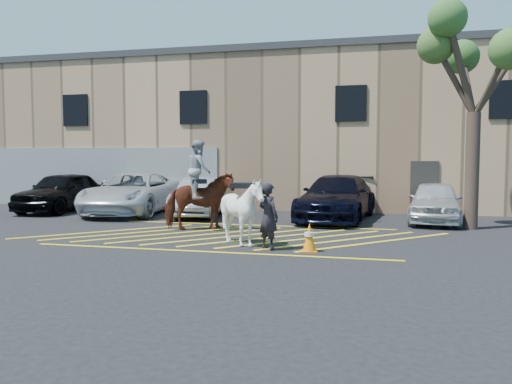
% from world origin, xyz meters
% --- Properties ---
extents(ground, '(90.00, 90.00, 0.00)m').
position_xyz_m(ground, '(0.00, 0.00, 0.00)').
color(ground, black).
rests_on(ground, ground).
extents(car_black_suv, '(2.17, 5.09, 1.72)m').
position_xyz_m(car_black_suv, '(-9.27, 4.70, 0.86)').
color(car_black_suv, black).
rests_on(car_black_suv, ground).
extents(car_white_pickup, '(3.35, 6.34, 1.70)m').
position_xyz_m(car_white_pickup, '(-5.79, 4.56, 0.85)').
color(car_white_pickup, silver).
rests_on(car_white_pickup, ground).
extents(car_silver_sedan, '(2.10, 4.81, 1.54)m').
position_xyz_m(car_silver_sedan, '(-2.71, 4.51, 0.77)').
color(car_silver_sedan, '#9396A1').
rests_on(car_silver_sedan, ground).
extents(car_blue_suv, '(3.03, 5.98, 1.67)m').
position_xyz_m(car_blue_suv, '(2.65, 4.54, 0.83)').
color(car_blue_suv, black).
rests_on(car_blue_suv, ground).
extents(car_white_suv, '(2.27, 4.57, 1.50)m').
position_xyz_m(car_white_suv, '(6.16, 4.50, 0.75)').
color(car_white_suv, silver).
rests_on(car_white_suv, ground).
extents(handler, '(0.74, 0.68, 1.71)m').
position_xyz_m(handler, '(1.43, -2.13, 0.85)').
color(handler, black).
rests_on(handler, ground).
extents(warehouse, '(32.42, 10.20, 7.30)m').
position_xyz_m(warehouse, '(-0.01, 11.99, 3.65)').
color(warehouse, tan).
rests_on(warehouse, ground).
extents(hatching_zone, '(12.60, 5.12, 0.01)m').
position_xyz_m(hatching_zone, '(-0.00, -0.30, 0.01)').
color(hatching_zone, yellow).
rests_on(hatching_zone, ground).
extents(mounted_bay, '(2.42, 1.81, 2.91)m').
position_xyz_m(mounted_bay, '(-1.45, 0.68, 1.17)').
color(mounted_bay, brown).
rests_on(mounted_bay, ground).
extents(saddled_white, '(1.53, 1.71, 1.80)m').
position_xyz_m(saddled_white, '(0.63, -1.73, 0.91)').
color(saddled_white, white).
rests_on(saddled_white, ground).
extents(traffic_cone, '(0.45, 0.45, 0.73)m').
position_xyz_m(traffic_cone, '(2.49, -2.18, 0.37)').
color(traffic_cone, orange).
rests_on(traffic_cone, ground).
extents(tree, '(3.99, 4.37, 7.31)m').
position_xyz_m(tree, '(7.11, 3.03, 5.69)').
color(tree, '#443629').
rests_on(tree, ground).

